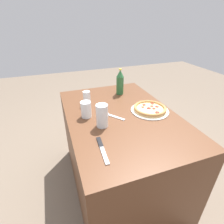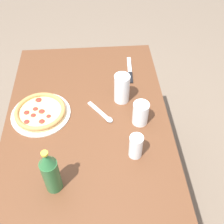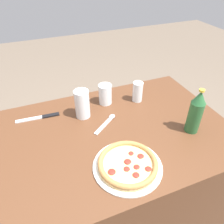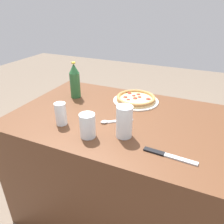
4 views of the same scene
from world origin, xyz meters
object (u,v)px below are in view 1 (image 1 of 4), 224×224
Objects in this scene: glass_orange_juice at (87,99)px; pizza_pepperoni at (150,109)px; beer_bottle at (120,82)px; glass_water at (86,110)px; spoon at (111,115)px; knife at (102,148)px; glass_red_wine at (102,117)px.

pizza_pepperoni is at bearing 58.45° from glass_orange_juice.
glass_orange_juice is 0.38m from beer_bottle.
pizza_pepperoni is 2.45× the size of glass_water.
spoon is (0.05, 0.17, -0.05)m from glass_water.
pizza_pepperoni is 0.50m from glass_water.
glass_water is at bearing -106.35° from spoon.
knife is 1.45× the size of spoon.
beer_bottle reaches higher than glass_orange_juice.
glass_orange_juice is (-0.27, -0.44, 0.04)m from pizza_pepperoni.
glass_water reaches higher than knife.
knife is (0.57, -0.04, -0.05)m from glass_orange_juice.
glass_water is at bearing -179.38° from knife.
glass_red_wine is at bearing -79.50° from pizza_pepperoni.
pizza_pepperoni is 0.32m from spoon.
glass_orange_juice is at bearing -175.51° from glass_red_wine.
beer_bottle is at bearing 146.22° from glass_red_wine.
spoon reaches higher than knife.
glass_water is 0.52× the size of knife.
knife is at bearing -27.08° from spoon.
spoon is (-0.03, -0.31, -0.01)m from pizza_pepperoni.
pizza_pepperoni is 1.85× the size of glass_red_wine.
glass_water is 0.99× the size of glass_orange_juice.
glass_red_wine is 0.25m from knife.
glass_water is at bearing -51.00° from beer_bottle.
beer_bottle is 1.04× the size of knife.
pizza_pepperoni is at bearing 13.18° from beer_bottle.
spoon is (0.24, 0.13, -0.05)m from glass_orange_juice.
knife is (0.71, -0.39, -0.11)m from beer_bottle.
beer_bottle reaches higher than glass_water.
knife is (0.23, -0.07, -0.07)m from glass_red_wine.
beer_bottle is at bearing 129.00° from glass_water.
spoon is at bearing 137.03° from glass_red_wine.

